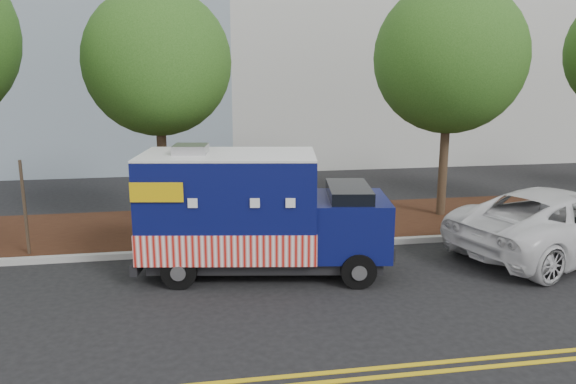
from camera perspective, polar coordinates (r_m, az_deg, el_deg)
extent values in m
plane|color=black|center=(12.66, -10.54, -8.36)|extent=(120.00, 120.00, 0.00)
cube|color=#9E9E99|center=(13.96, -10.50, -6.04)|extent=(120.00, 0.18, 0.15)
cube|color=black|center=(15.96, -10.43, -3.66)|extent=(120.00, 4.00, 0.15)
cylinder|color=#38281C|center=(15.52, -12.60, 2.42)|extent=(0.26, 0.26, 3.65)
sphere|color=#244D15|center=(15.30, -13.11, 12.74)|extent=(3.82, 3.82, 3.82)
cylinder|color=#38281C|center=(17.20, 15.53, 3.26)|extent=(0.26, 0.26, 3.67)
sphere|color=#244D15|center=(17.00, 16.11, 12.99)|extent=(4.31, 4.31, 4.31)
cube|color=#473828|center=(14.47, -25.16, -1.74)|extent=(0.06, 0.06, 2.40)
cube|color=black|center=(12.53, -2.24, -6.58)|extent=(5.14, 2.45, 0.25)
cube|color=#0A104B|center=(12.24, -6.01, -1.17)|extent=(3.98, 2.60, 2.11)
cube|color=#B6120B|center=(12.44, -5.93, -4.52)|extent=(4.02, 2.65, 0.66)
cube|color=white|center=(12.03, -6.12, 3.81)|extent=(3.98, 2.60, 0.05)
cube|color=#B7B7BA|center=(12.12, -9.88, 4.30)|extent=(0.81, 0.81, 0.19)
cube|color=#0A104B|center=(12.39, 6.32, -3.33)|extent=(1.87, 2.12, 1.23)
cube|color=black|center=(12.24, 6.18, -0.67)|extent=(1.15, 1.84, 0.57)
cube|color=black|center=(12.63, 9.94, -5.10)|extent=(0.35, 1.75, 0.26)
cube|color=black|center=(12.89, -14.34, -6.30)|extent=(0.48, 1.98, 0.25)
cube|color=#B7B7BA|center=(12.55, -14.53, -0.96)|extent=(0.29, 1.57, 1.67)
cube|color=#B7B7BA|center=(13.22, -4.44, 0.09)|extent=(1.57, 0.29, 0.97)
cube|color=#DCAF0B|center=(11.33, -13.23, -0.04)|extent=(1.05, 0.19, 0.40)
cube|color=#DCAF0B|center=(13.34, -11.28, 1.92)|extent=(1.05, 0.19, 0.40)
cylinder|color=black|center=(11.78, 7.17, -7.94)|extent=(0.77, 0.36, 0.74)
cylinder|color=black|center=(13.46, 6.18, -5.27)|extent=(0.77, 0.36, 0.74)
cylinder|color=black|center=(11.88, -10.99, -7.90)|extent=(0.77, 0.36, 0.74)
cylinder|color=black|center=(13.55, -9.62, -5.27)|extent=(0.77, 0.36, 0.74)
imported|color=silver|center=(15.16, 26.00, -2.75)|extent=(6.37, 4.42, 1.61)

